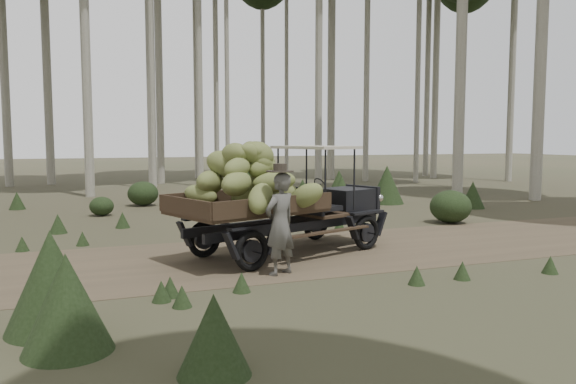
% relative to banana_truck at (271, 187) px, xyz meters
% --- Properties ---
extents(ground, '(120.00, 120.00, 0.00)m').
position_rel_banana_truck_xyz_m(ground, '(1.31, 0.06, -1.32)').
color(ground, '#473D2B').
rests_on(ground, ground).
extents(dirt_track, '(70.00, 4.00, 0.01)m').
position_rel_banana_truck_xyz_m(dirt_track, '(1.31, 0.06, -1.32)').
color(dirt_track, brown).
rests_on(dirt_track, ground).
extents(banana_truck, '(4.77, 3.10, 2.27)m').
position_rel_banana_truck_xyz_m(banana_truck, '(0.00, 0.00, 0.00)').
color(banana_truck, black).
rests_on(banana_truck, ground).
extents(farmer, '(0.73, 0.63, 1.84)m').
position_rel_banana_truck_xyz_m(farmer, '(-0.34, -1.41, -0.45)').
color(farmer, '#4F4D48').
rests_on(farmer, ground).
extents(undergrowth, '(23.16, 24.17, 1.32)m').
position_rel_banana_truck_xyz_m(undergrowth, '(1.01, 2.71, -0.83)').
color(undergrowth, '#233319').
rests_on(undergrowth, ground).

